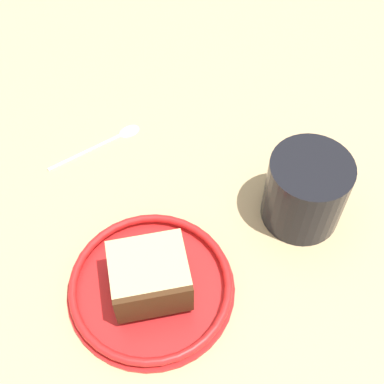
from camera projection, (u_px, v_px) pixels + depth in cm
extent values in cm
cube|color=tan|center=(188.00, 219.00, 66.38)|extent=(154.14, 154.14, 2.61)
cylinder|color=red|center=(151.00, 288.00, 59.16)|extent=(18.66, 18.66, 0.88)
torus|color=red|center=(151.00, 284.00, 58.42)|extent=(18.10, 18.10, 0.93)
cube|color=#472814|center=(151.00, 285.00, 58.56)|extent=(10.47, 10.42, 0.60)
cube|color=#DBC184|center=(149.00, 273.00, 56.26)|extent=(10.47, 10.42, 5.01)
cube|color=#472814|center=(155.00, 305.00, 54.21)|extent=(6.28, 6.02, 5.01)
cylinder|color=black|center=(306.00, 191.00, 61.53)|extent=(9.48, 9.48, 9.37)
cylinder|color=brown|center=(309.00, 178.00, 59.51)|extent=(8.35, 8.35, 0.40)
torus|color=black|center=(316.00, 161.00, 64.05)|extent=(5.03, 1.97, 4.97)
ellipsoid|color=silver|center=(129.00, 130.00, 72.64)|extent=(3.52, 2.96, 0.80)
cylinder|color=silver|center=(84.00, 152.00, 70.60)|extent=(10.15, 4.39, 0.50)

